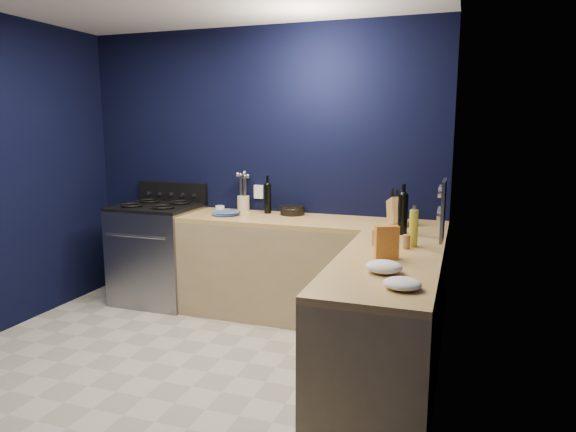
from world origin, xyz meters
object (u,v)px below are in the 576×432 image
at_px(gas_range, 158,255).
at_px(knife_block, 397,212).
at_px(utensil_crock, 243,203).
at_px(plate_stack, 226,213).
at_px(crouton_bag, 386,242).

bearing_deg(gas_range, knife_block, 0.30).
bearing_deg(utensil_crock, gas_range, -162.91).
bearing_deg(gas_range, plate_stack, -2.06).
relative_size(gas_range, crouton_bag, 4.43).
relative_size(plate_stack, utensil_crock, 1.72).
relative_size(gas_range, knife_block, 4.26).
distance_m(gas_range, knife_block, 2.34).
xyz_separation_m(utensil_crock, crouton_bag, (1.55, -1.37, 0.03)).
height_order(plate_stack, knife_block, knife_block).
relative_size(gas_range, utensil_crock, 6.42).
relative_size(plate_stack, knife_block, 1.14).
xyz_separation_m(plate_stack, utensil_crock, (0.05, 0.27, 0.06)).
xyz_separation_m(gas_range, crouton_bag, (2.35, -1.12, 0.54)).
xyz_separation_m(plate_stack, crouton_bag, (1.61, -1.09, 0.09)).
height_order(utensil_crock, crouton_bag, crouton_bag).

